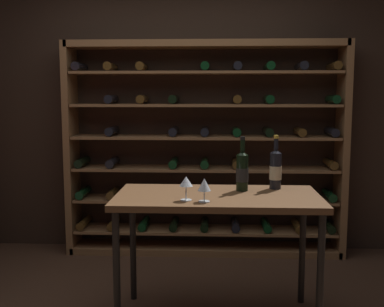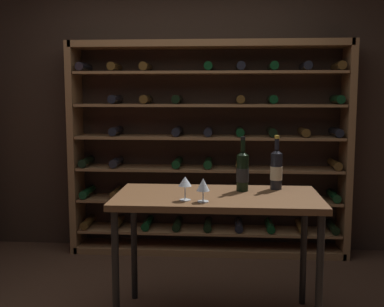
% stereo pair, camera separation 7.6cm
% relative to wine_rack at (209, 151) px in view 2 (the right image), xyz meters
% --- Properties ---
extents(back_wall, '(5.77, 0.10, 2.78)m').
position_rel_wine_rack_xyz_m(back_wall, '(-0.23, 0.21, 0.43)').
color(back_wall, '#332319').
rests_on(back_wall, ground).
extents(wine_rack, '(2.54, 0.32, 1.94)m').
position_rel_wine_rack_xyz_m(wine_rack, '(0.00, 0.00, 0.00)').
color(wine_rack, brown).
rests_on(wine_rack, ground).
extents(tasting_table, '(1.30, 0.67, 0.84)m').
position_rel_wine_rack_xyz_m(tasting_table, '(0.10, -1.34, -0.20)').
color(tasting_table, brown).
rests_on(tasting_table, ground).
extents(wine_bottle_gold_foil, '(0.08, 0.08, 0.36)m').
position_rel_wine_rack_xyz_m(wine_bottle_gold_foil, '(0.27, -1.20, 0.01)').
color(wine_bottle_gold_foil, black).
rests_on(wine_bottle_gold_foil, tasting_table).
extents(wine_bottle_amber_reserve, '(0.08, 0.08, 0.36)m').
position_rel_wine_rack_xyz_m(wine_bottle_amber_reserve, '(0.50, -1.13, 0.02)').
color(wine_bottle_amber_reserve, black).
rests_on(wine_bottle_amber_reserve, tasting_table).
extents(wine_glass_stemmed_center, '(0.08, 0.08, 0.14)m').
position_rel_wine_rack_xyz_m(wine_glass_stemmed_center, '(0.02, -1.54, -0.02)').
color(wine_glass_stemmed_center, silver).
rests_on(wine_glass_stemmed_center, tasting_table).
extents(wine_glass_stemmed_left, '(0.08, 0.08, 0.15)m').
position_rel_wine_rack_xyz_m(wine_glass_stemmed_left, '(-0.09, -1.51, -0.01)').
color(wine_glass_stemmed_left, silver).
rests_on(wine_glass_stemmed_left, tasting_table).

